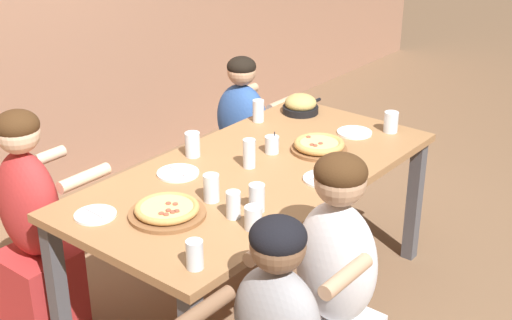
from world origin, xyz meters
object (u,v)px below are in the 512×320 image
pizza_board_main (319,146)px  drinking_glass_g (258,112)px  drinking_glass_i (211,188)px  diner_near_midleft (334,295)px  drinking_glass_b (391,123)px  empty_plate_a (324,179)px  empty_plate_c (95,215)px  diner_far_right (243,145)px  drinking_glass_f (253,219)px  drinking_glass_a (195,256)px  drinking_glass_d (250,155)px  pizza_board_second (167,210)px  empty_plate_b (178,173)px  empty_plate_d (354,132)px  drinking_glass_c (233,206)px  diner_far_left (33,233)px  cocktail_glass_blue (272,145)px  skillet_bowl (301,105)px  drinking_glass_e (193,144)px  drinking_glass_h (257,199)px

pizza_board_main → drinking_glass_g: drinking_glass_g is taller
drinking_glass_i → diner_near_midleft: 0.71m
drinking_glass_b → drinking_glass_i: size_ratio=0.91×
empty_plate_a → empty_plate_c: bearing=148.1°
diner_far_right → drinking_glass_i: bearing=-56.0°
empty_plate_a → drinking_glass_f: 0.57m
drinking_glass_a → drinking_glass_d: 0.94m
pizza_board_second → empty_plate_a: bearing=-24.7°
drinking_glass_b → drinking_glass_i: drinking_glass_i is taller
empty_plate_b → empty_plate_c: (-0.53, -0.02, 0.00)m
drinking_glass_b → drinking_glass_g: (-0.33, 0.67, 0.01)m
empty_plate_b → empty_plate_d: 1.06m
drinking_glass_d → pizza_board_second: bearing=-176.0°
drinking_glass_b → drinking_glass_c: size_ratio=0.95×
drinking_glass_c → diner_far_left: 1.05m
empty_plate_b → diner_near_midleft: diner_near_midleft is taller
drinking_glass_b → cocktail_glass_blue: bearing=152.4°
empty_plate_c → drinking_glass_b: 1.74m
empty_plate_b → drinking_glass_b: drinking_glass_b is taller
empty_plate_d → drinking_glass_f: size_ratio=1.91×
drinking_glass_a → drinking_glass_i: (0.45, 0.32, 0.01)m
skillet_bowl → drinking_glass_g: 0.29m
pizza_board_second → cocktail_glass_blue: bearing=4.5°
skillet_bowl → drinking_glass_e: bearing=176.1°
drinking_glass_c → drinking_glass_i: size_ratio=0.96×
drinking_glass_a → empty_plate_d: bearing=9.0°
drinking_glass_b → drinking_glass_d: drinking_glass_d is taller
pizza_board_main → diner_near_midleft: size_ratio=0.25×
drinking_glass_i → diner_far_right: 1.41m
drinking_glass_h → drinking_glass_i: 0.22m
drinking_glass_c → drinking_glass_e: size_ratio=0.95×
pizza_board_second → diner_near_midleft: size_ratio=0.29×
drinking_glass_e → drinking_glass_h: bearing=-112.3°
pizza_board_main → cocktail_glass_blue: cocktail_glass_blue is taller
drinking_glass_a → diner_near_midleft: size_ratio=0.10×
pizza_board_second → diner_far_left: bearing=107.2°
skillet_bowl → drinking_glass_g: drinking_glass_g is taller
drinking_glass_a → drinking_glass_d: (0.84, 0.42, 0.01)m
drinking_glass_h → drinking_glass_f: bearing=-146.7°
pizza_board_main → drinking_glass_i: 0.77m
empty_plate_b → diner_near_midleft: 1.00m
drinking_glass_h → drinking_glass_i: (-0.05, 0.22, 0.01)m
drinking_glass_h → drinking_glass_g: bearing=38.2°
pizza_board_main → drinking_glass_g: bearing=74.6°
empty_plate_d → drinking_glass_f: (-1.17, -0.23, 0.04)m
drinking_glass_a → drinking_glass_i: 0.55m
pizza_board_second → cocktail_glass_blue: (0.82, 0.06, 0.01)m
diner_near_midleft → empty_plate_d: bearing=-61.8°
empty_plate_c → drinking_glass_a: drinking_glass_a is taller
cocktail_glass_blue → drinking_glass_c: size_ratio=0.92×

